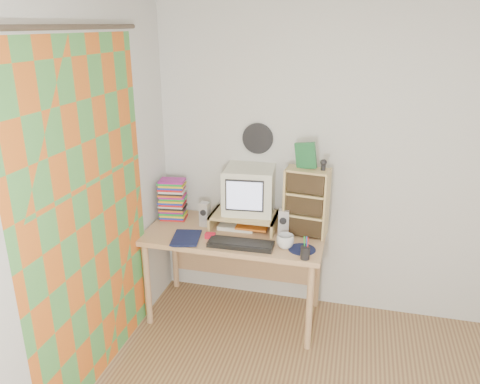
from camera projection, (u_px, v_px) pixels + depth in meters
The scene contains 20 objects.
back_wall at pixel (376, 168), 3.61m from camera, with size 3.50×3.50×0.00m, color silver.
left_wall at pixel (31, 238), 2.42m from camera, with size 3.50×3.50×0.00m, color silver.
curtain at pixel (90, 221), 2.88m from camera, with size 2.20×2.20×0.00m, color orange.
wall_disc at pixel (258, 139), 3.74m from camera, with size 0.25×0.25×0.02m, color black.
desk at pixel (237, 244), 3.78m from camera, with size 1.40×0.70×0.75m.
monitor_riser at pixel (244, 217), 3.73m from camera, with size 0.52×0.30×0.12m.
crt_monitor at pixel (249, 191), 3.70m from camera, with size 0.38×0.38×0.36m, color beige.
speaker_left at pixel (205, 214), 3.77m from camera, with size 0.07×0.07×0.20m, color silver.
speaker_right at pixel (284, 223), 3.59m from camera, with size 0.08×0.08×0.21m, color silver.
keyboard at pixel (241, 244), 3.45m from camera, with size 0.48×0.16×0.03m, color black.
dvd_stack at pixel (173, 202), 3.90m from camera, with size 0.21×0.15×0.29m, color brown, non-canonical shape.
cd_rack at pixel (306, 203), 3.55m from camera, with size 0.32×0.17×0.53m, color tan.
mug at pixel (285, 241), 3.41m from camera, with size 0.13×0.13×0.10m, color silver.
diary at pixel (173, 236), 3.55m from camera, with size 0.25×0.19×0.05m, color #10163B.
mousepad at pixel (302, 249), 3.40m from camera, with size 0.20×0.20×0.00m, color #101237.
pen_cup at pixel (305, 250), 3.24m from camera, with size 0.07×0.07×0.13m, color black, non-canonical shape.
papers at pixel (244, 225), 3.76m from camera, with size 0.29×0.21×0.04m, color silver, non-canonical shape.
red_box at pixel (210, 236), 3.57m from camera, with size 0.08×0.05×0.04m, color red.
game_box at pixel (306, 156), 3.45m from camera, with size 0.15×0.03×0.19m, color #1A5C2E.
webcam at pixel (323, 165), 3.42m from camera, with size 0.05×0.05×0.08m, color black, non-canonical shape.
Camera 1 is at (-0.16, -1.86, 2.30)m, focal length 35.00 mm.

